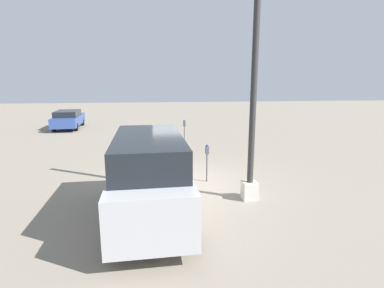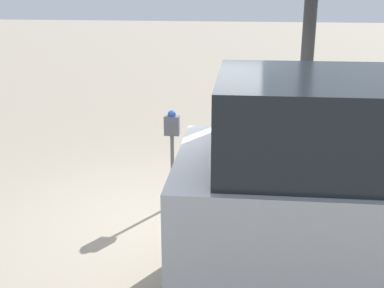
% 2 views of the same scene
% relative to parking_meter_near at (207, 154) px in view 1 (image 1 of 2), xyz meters
% --- Properties ---
extents(ground_plane, '(80.00, 80.00, 0.00)m').
position_rel_parking_meter_near_xyz_m(ground_plane, '(-0.10, -0.63, -1.00)').
color(ground_plane, gray).
extents(parking_meter_near, '(0.20, 0.11, 1.36)m').
position_rel_parking_meter_near_xyz_m(parking_meter_near, '(0.00, 0.00, 0.00)').
color(parking_meter_near, '#4C4C4C').
rests_on(parking_meter_near, ground).
extents(parking_meter_far, '(0.20, 0.11, 1.50)m').
position_rel_parking_meter_near_xyz_m(parking_meter_far, '(-5.67, -0.27, 0.10)').
color(parking_meter_far, '#4C4C4C').
rests_on(parking_meter_far, ground).
extents(lamp_post, '(0.44, 0.44, 6.88)m').
position_rel_parking_meter_near_xyz_m(lamp_post, '(1.78, 1.02, 1.57)').
color(lamp_post, beige).
rests_on(lamp_post, ground).
extents(parked_van, '(4.75, 2.00, 2.20)m').
position_rel_parking_meter_near_xyz_m(parked_van, '(2.73, -1.96, 0.17)').
color(parked_van, '#B2B2B7').
rests_on(parked_van, ground).
extents(car_distant, '(4.52, 2.02, 1.36)m').
position_rel_parking_meter_near_xyz_m(car_distant, '(-13.24, -8.34, -0.28)').
color(car_distant, '#2D478C').
rests_on(car_distant, ground).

